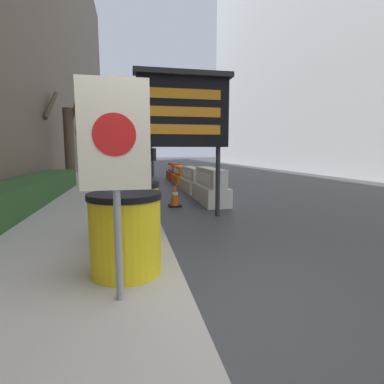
% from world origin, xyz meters
% --- Properties ---
extents(ground_plane, '(120.00, 120.00, 0.00)m').
position_xyz_m(ground_plane, '(0.00, 0.00, 0.00)').
color(ground_plane, '#38383A').
extents(hedge_strip, '(0.90, 7.98, 0.58)m').
position_xyz_m(hedge_strip, '(-2.87, 5.28, 0.44)').
color(hedge_strip, '#284C23').
rests_on(hedge_strip, sidewalk_left).
extents(bare_tree, '(1.49, 1.48, 3.69)m').
position_xyz_m(bare_tree, '(-2.67, 10.02, 1.99)').
color(bare_tree, '#4C3D2D').
rests_on(bare_tree, sidewalk_left).
extents(barrel_drum_foreground, '(0.74, 0.74, 0.83)m').
position_xyz_m(barrel_drum_foreground, '(-0.56, 0.77, 0.57)').
color(barrel_drum_foreground, yellow).
rests_on(barrel_drum_foreground, sidewalk_left).
extents(barrel_drum_middle, '(0.74, 0.74, 0.83)m').
position_xyz_m(barrel_drum_middle, '(-0.49, 1.75, 0.57)').
color(barrel_drum_middle, yellow).
rests_on(barrel_drum_middle, sidewalk_left).
extents(warning_sign, '(0.56, 0.08, 1.81)m').
position_xyz_m(warning_sign, '(-0.62, 0.19, 1.40)').
color(warning_sign, gray).
rests_on(warning_sign, sidewalk_left).
extents(message_board, '(1.98, 0.36, 2.97)m').
position_xyz_m(message_board, '(0.60, 3.86, 2.18)').
color(message_board, '#28282B').
rests_on(message_board, ground_plane).
extents(jersey_barrier_white, '(0.62, 1.89, 0.94)m').
position_xyz_m(jersey_barrier_white, '(1.63, 5.48, 0.41)').
color(jersey_barrier_white, silver).
rests_on(jersey_barrier_white, ground_plane).
extents(jersey_barrier_cream, '(0.60, 1.99, 0.83)m').
position_xyz_m(jersey_barrier_cream, '(1.63, 7.80, 0.37)').
color(jersey_barrier_cream, beige).
rests_on(jersey_barrier_cream, ground_plane).
extents(jersey_barrier_orange_near, '(0.60, 1.74, 0.76)m').
position_xyz_m(jersey_barrier_orange_near, '(1.63, 10.21, 0.34)').
color(jersey_barrier_orange_near, orange).
rests_on(jersey_barrier_orange_near, ground_plane).
extents(jersey_barrier_red_striped, '(0.58, 1.62, 0.80)m').
position_xyz_m(jersey_barrier_red_striped, '(1.63, 12.15, 0.35)').
color(jersey_barrier_red_striped, red).
rests_on(jersey_barrier_red_striped, ground_plane).
extents(traffic_cone_near, '(0.32, 0.32, 0.57)m').
position_xyz_m(traffic_cone_near, '(0.61, 5.13, 0.28)').
color(traffic_cone_near, black).
rests_on(traffic_cone_near, ground_plane).
extents(traffic_light_near_curb, '(0.28, 0.45, 3.90)m').
position_xyz_m(traffic_light_near_curb, '(0.38, 18.10, 2.83)').
color(traffic_light_near_curb, '#2D2D30').
rests_on(traffic_light_near_curb, ground_plane).
extents(pedestrian_worker, '(0.54, 0.51, 1.77)m').
position_xyz_m(pedestrian_worker, '(0.69, 14.23, 1.05)').
color(pedestrian_worker, '#514C42').
rests_on(pedestrian_worker, ground_plane).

